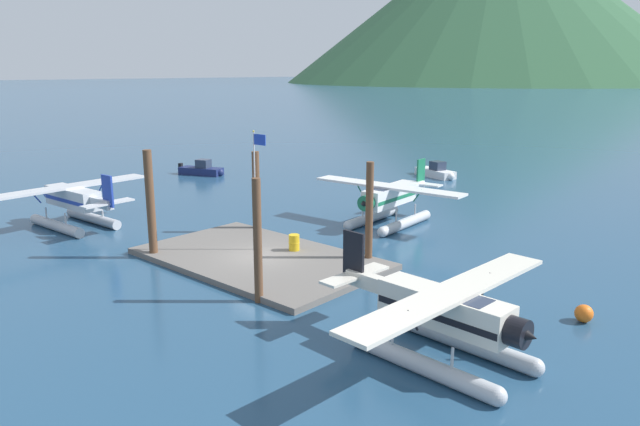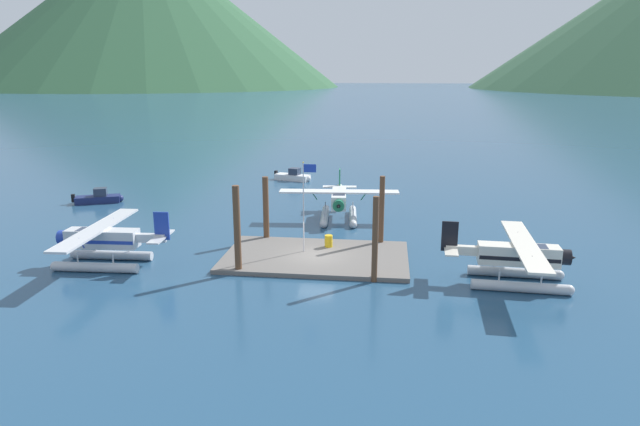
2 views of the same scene
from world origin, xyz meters
The scene contains 15 objects.
ground_plane centered at (0.00, 0.00, 0.00)m, with size 1200.00×1200.00×0.00m, color navy.
dock_platform centered at (0.00, 0.00, 0.15)m, with size 12.82×7.81×0.30m, color #66605B.
piling_near_left centered at (-4.66, -3.38, 2.92)m, with size 0.45×0.45×5.83m, color brown.
piling_near_right centered at (4.18, -3.83, 2.74)m, with size 0.37×0.37×5.48m, color brown.
piling_far_left centered at (-4.38, 3.83, 2.53)m, with size 0.45×0.45×5.05m, color brown.
piling_far_right centered at (4.47, 3.62, 2.67)m, with size 0.39×0.39×5.35m, color brown.
flagpole centered at (-0.85, 0.69, 4.30)m, with size 0.95×0.10×6.48m.
fuel_drum centered at (0.68, 1.95, 0.74)m, with size 0.62×0.62×0.88m.
mooring_buoy centered at (15.45, 3.42, 0.36)m, with size 0.72×0.72×0.72m, color orange.
mountain_ridge_west_peak centered at (-198.86, 429.28, 61.75)m, with size 322.08×322.08×123.50m.
seaplane_white_bow_centre centered at (0.65, 10.77, 1.58)m, with size 10.48×7.97×3.84m.
seaplane_cream_stbd_aft centered at (12.94, -3.24, 1.58)m, with size 7.98×10.46×3.84m.
seaplane_silver_port_aft centered at (-14.09, -3.11, 1.58)m, with size 7.98×10.45×3.84m.
boat_navy_open_west centered at (-23.81, 14.36, 0.49)m, with size 4.64×2.93×1.50m.
boat_white_open_north centered at (-6.43, 28.39, 0.49)m, with size 4.74×2.68×1.50m.
Camera 1 is at (22.41, -20.15, 9.85)m, focal length 33.40 mm.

